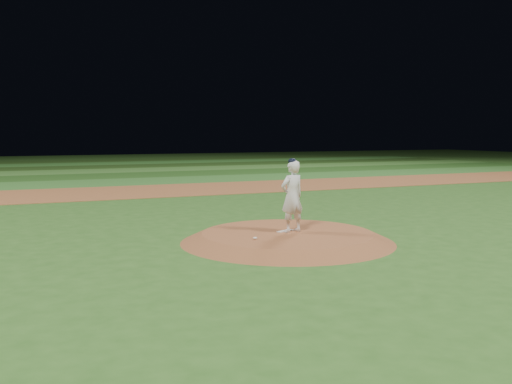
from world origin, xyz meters
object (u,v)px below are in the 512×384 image
object	(u,v)px
pitchers_mound	(287,237)
rosin_bag	(255,238)
pitching_rubber	(285,231)
pitcher_on_mound	(292,196)

from	to	relation	value
pitchers_mound	rosin_bag	distance (m)	1.28
pitching_rubber	pitcher_on_mound	distance (m)	0.94
pitcher_on_mound	pitching_rubber	bearing A→B (deg)	135.08
pitchers_mound	rosin_bag	world-z (taller)	rosin_bag
pitchers_mound	rosin_bag	size ratio (longest dim) A/B	53.50
pitchers_mound	pitcher_on_mound	distance (m)	1.07
pitching_rubber	pitcher_on_mound	bearing A→B (deg)	-64.73
pitchers_mound	pitcher_on_mound	world-z (taller)	pitcher_on_mound
rosin_bag	pitcher_on_mound	bearing A→B (deg)	23.41
pitching_rubber	rosin_bag	world-z (taller)	rosin_bag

